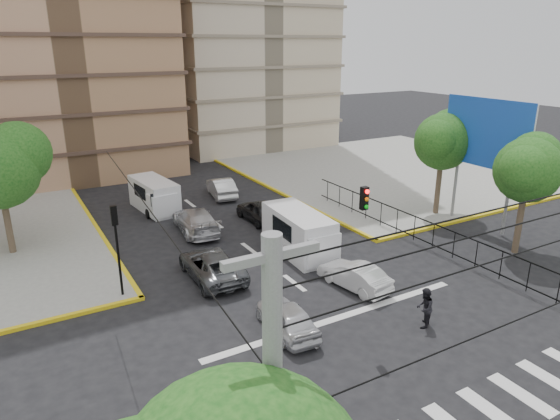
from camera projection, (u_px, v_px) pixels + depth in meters
ground at (357, 330)px, 20.86m from camera, size 160.00×160.00×0.00m
sidewalk_ne at (393, 170)px, 46.71m from camera, size 26.00×26.00×0.15m
crosswalk_stripes at (474, 420)px, 15.93m from camera, size 12.00×2.40×0.01m
stop_line at (340, 317)px, 21.84m from camera, size 13.00×0.40×0.01m
park_fence at (432, 251)px, 28.80m from camera, size 0.10×22.50×1.66m
billboard at (487, 135)px, 30.69m from camera, size 0.36×6.20×8.10m
tree_park_a at (529, 167)px, 27.09m from camera, size 4.41×3.60×6.83m
tree_park_c at (444, 139)px, 33.21m from camera, size 4.65×3.80×7.25m
traffic_light_nw at (116, 236)px, 22.59m from camera, size 0.28×0.22×4.40m
traffic_light_hanging at (402, 211)px, 17.30m from camera, size 18.00×9.12×0.92m
van_right_lane at (301, 234)px, 28.05m from camera, size 2.44×5.51×2.43m
van_left_lane at (155, 197)px, 35.25m from camera, size 2.47×5.14×2.23m
car_silver_front_left at (287, 317)px, 20.62m from camera, size 1.86×3.95×1.31m
car_white_front_right at (354, 275)px, 24.32m from camera, size 1.99×4.08×1.29m
car_grey_mid_left at (211, 265)px, 25.32m from camera, size 2.49×5.11×1.40m
car_silver_rear_left at (196, 220)px, 31.48m from camera, size 2.68×5.46×1.53m
car_darkgrey_mid_right at (260, 211)px, 33.30m from camera, size 1.81×4.42×1.50m
car_white_rear_right at (221, 187)px, 38.73m from camera, size 2.30×4.70×1.48m
pedestrian_crosswalk at (424, 308)px, 20.89m from camera, size 1.09×1.04×1.76m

